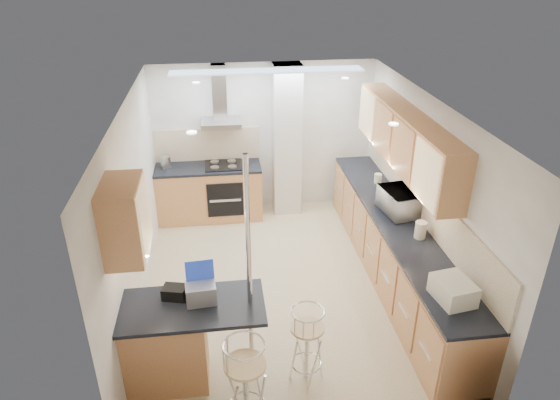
{
  "coord_description": "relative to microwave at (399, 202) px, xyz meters",
  "views": [
    {
      "loc": [
        -0.74,
        -5.41,
        4.05
      ],
      "look_at": [
        -0.02,
        0.2,
        1.2
      ],
      "focal_mm": 32.0,
      "sensor_mm": 36.0,
      "label": 1
    }
  ],
  "objects": [
    {
      "name": "ground",
      "position": [
        -1.56,
        -0.18,
        -1.08
      ],
      "size": [
        4.8,
        4.8,
        0.0
      ],
      "primitive_type": "plane",
      "color": "tan",
      "rests_on": "ground"
    },
    {
      "name": "room_shell",
      "position": [
        -1.24,
        0.19,
        0.46
      ],
      "size": [
        3.64,
        4.84,
        2.51
      ],
      "color": "beige",
      "rests_on": "ground"
    },
    {
      "name": "right_counter",
      "position": [
        -0.06,
        -0.18,
        -0.62
      ],
      "size": [
        0.63,
        4.4,
        0.92
      ],
      "color": "#B78349",
      "rests_on": "ground"
    },
    {
      "name": "back_counter",
      "position": [
        -2.51,
        1.92,
        -0.62
      ],
      "size": [
        1.7,
        0.63,
        0.92
      ],
      "color": "#B78349",
      "rests_on": "ground"
    },
    {
      "name": "peninsula",
      "position": [
        -2.69,
        -1.63,
        -0.61
      ],
      "size": [
        1.47,
        0.72,
        0.94
      ],
      "color": "#B78349",
      "rests_on": "ground"
    },
    {
      "name": "microwave",
      "position": [
        0.0,
        0.0,
        0.0
      ],
      "size": [
        0.48,
        0.64,
        0.32
      ],
      "primitive_type": "imported",
      "rotation": [
        0.0,
        0.0,
        1.72
      ],
      "color": "silver",
      "rests_on": "right_counter"
    },
    {
      "name": "laptop",
      "position": [
        -2.57,
        -1.58,
        -0.04
      ],
      "size": [
        0.31,
        0.24,
        0.2
      ],
      "primitive_type": "cube",
      "rotation": [
        0.0,
        0.0,
        0.08
      ],
      "color": "#9FA2A7",
      "rests_on": "peninsula"
    },
    {
      "name": "bag",
      "position": [
        -2.83,
        -1.48,
        -0.08
      ],
      "size": [
        0.26,
        0.21,
        0.12
      ],
      "primitive_type": "cube",
      "rotation": [
        0.0,
        0.0,
        -0.24
      ],
      "color": "black",
      "rests_on": "peninsula"
    },
    {
      "name": "bar_stool_near",
      "position": [
        -2.19,
        -2.28,
        -0.59
      ],
      "size": [
        0.43,
        0.43,
        0.99
      ],
      "primitive_type": null,
      "rotation": [
        0.0,
        0.0,
        -0.06
      ],
      "color": "tan",
      "rests_on": "ground"
    },
    {
      "name": "bar_stool_end",
      "position": [
        -1.54,
        -1.79,
        -0.64
      ],
      "size": [
        0.48,
        0.48,
        0.89
      ],
      "primitive_type": null,
      "rotation": [
        0.0,
        0.0,
        1.13
      ],
      "color": "tan",
      "rests_on": "ground"
    },
    {
      "name": "jar_a",
      "position": [
        0.09,
        0.08,
        -0.07
      ],
      "size": [
        0.15,
        0.15,
        0.19
      ],
      "primitive_type": "cylinder",
      "rotation": [
        0.0,
        0.0,
        0.3
      ],
      "color": "beige",
      "rests_on": "right_counter"
    },
    {
      "name": "jar_b",
      "position": [
        0.02,
        0.96,
        -0.09
      ],
      "size": [
        0.13,
        0.13,
        0.14
      ],
      "primitive_type": "cylinder",
      "rotation": [
        0.0,
        0.0,
        -0.26
      ],
      "color": "beige",
      "rests_on": "right_counter"
    },
    {
      "name": "jar_c",
      "position": [
        0.04,
        -0.65,
        -0.06
      ],
      "size": [
        0.17,
        0.17,
        0.21
      ],
      "primitive_type": "cylinder",
      "rotation": [
        0.0,
        0.0,
        0.23
      ],
      "color": "beige",
      "rests_on": "right_counter"
    },
    {
      "name": "jar_d",
      "position": [
        0.08,
        -0.6,
        -0.1
      ],
      "size": [
        0.13,
        0.13,
        0.13
      ],
      "primitive_type": "cylinder",
      "rotation": [
        0.0,
        0.0,
        -0.39
      ],
      "color": "silver",
      "rests_on": "right_counter"
    },
    {
      "name": "bread_bin",
      "position": [
        -0.09,
        -1.84,
        -0.05
      ],
      "size": [
        0.39,
        0.46,
        0.22
      ],
      "primitive_type": "cube",
      "rotation": [
        0.0,
        0.0,
        0.16
      ],
      "color": "beige",
      "rests_on": "right_counter"
    },
    {
      "name": "kettle",
      "position": [
        -3.17,
        1.94,
        -0.06
      ],
      "size": [
        0.16,
        0.16,
        0.2
      ],
      "primitive_type": "cylinder",
      "color": "#AFB2B4",
      "rests_on": "back_counter"
    }
  ]
}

